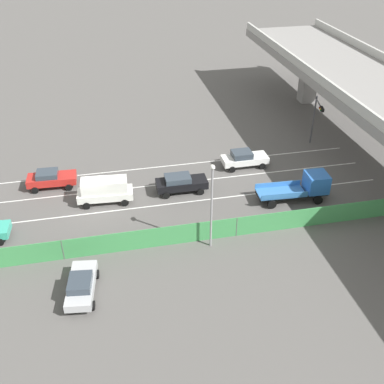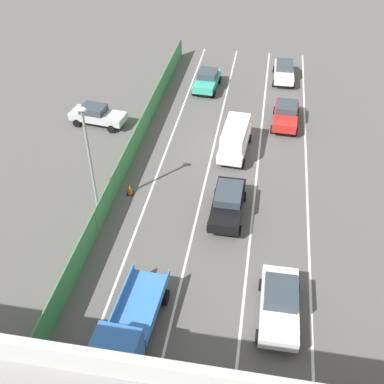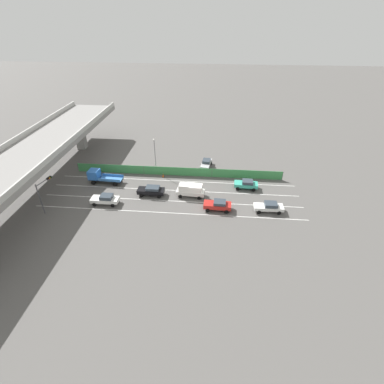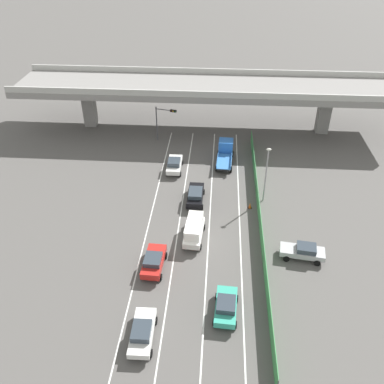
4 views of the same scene
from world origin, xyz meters
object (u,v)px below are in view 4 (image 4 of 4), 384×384
Objects in this scene: car_sedan_black at (196,195)px; parked_wagon_silver at (303,251)px; car_van_white at (194,229)px; car_sedan_white at (174,164)px; car_taxi_teal at (226,306)px; traffic_light at (163,118)px; street_lamp at (266,170)px; flatbed_truck_blue at (225,151)px; traffic_cone at (250,206)px; car_sedan_red at (154,261)px; car_hatchback_white at (142,332)px.

car_sedan_black is 14.66m from parked_wagon_silver.
car_van_white reaches higher than parked_wagon_silver.
car_taxi_teal is at bearing -73.56° from car_sedan_white.
street_lamp is at bearing -46.76° from traffic_light.
car_sedan_white is at bearing 151.18° from street_lamp.
traffic_light is at bearing 106.20° from car_sedan_white.
flatbed_truck_blue is 1.37× the size of parked_wagon_silver.
car_taxi_teal is 10.90m from parked_wagon_silver.
flatbed_truck_blue is 11.91m from traffic_cone.
parked_wagon_silver is at bearing -55.08° from traffic_light.
car_sedan_red is 15.08m from parked_wagon_silver.
car_hatchback_white is 7.51m from car_taxi_teal.
street_lamp is at bearing -28.82° from car_sedan_white.
car_sedan_black is at bearing 81.16° from car_hatchback_white.
car_sedan_white reaches higher than traffic_cone.
parked_wagon_silver is at bearing 36.52° from car_hatchback_white.
car_sedan_white is 13.61m from street_lamp.
flatbed_truck_blue is at bearing 104.67° from traffic_cone.
car_taxi_teal is at bearing -70.74° from car_van_white.
car_sedan_white is at bearing 106.44° from car_taxi_teal.
car_sedan_white is 0.73× the size of flatbed_truck_blue.
parked_wagon_silver is 30.36m from traffic_light.
car_sedan_black is 6.39× the size of traffic_cone.
traffic_light is at bearing 105.09° from car_van_white.
street_lamp is (11.58, 12.43, 3.44)m from car_sedan_red.
car_sedan_white is 7.69m from flatbed_truck_blue.
street_lamp reaches higher than car_sedan_red.
car_sedan_red is 6.16× the size of traffic_cone.
car_hatchback_white is 6.40× the size of traffic_cone.
car_sedan_red is 0.98× the size of parked_wagon_silver.
street_lamp reaches higher than car_sedan_white.
car_hatchback_white is 0.87× the size of traffic_light.
car_sedan_red is at bearing -84.89° from traffic_light.
parked_wagon_silver is (14.81, -16.21, -0.05)m from car_sedan_white.
car_sedan_black is at bearing 141.62° from parked_wagon_silver.
car_hatchback_white is 35.80m from traffic_light.
car_sedan_black is 0.65× the size of street_lamp.
car_sedan_black is 6.88m from car_van_white.
traffic_cone is at bearing 121.13° from parked_wagon_silver.
traffic_cone is (-4.95, 8.19, -0.53)m from parked_wagon_silver.
street_lamp is at bearing 61.32° from car_hatchback_white.
street_lamp reaches higher than traffic_cone.
traffic_light is (-17.30, 24.77, 2.94)m from parked_wagon_silver.
traffic_light is (-6.08, 22.54, 2.54)m from car_van_white.
car_hatchback_white is 27.01m from car_sedan_white.
car_van_white is 6.03m from car_sedan_red.
flatbed_truck_blue is (6.63, 30.48, 0.41)m from car_hatchback_white.
car_sedan_black reaches higher than traffic_cone.
street_lamp is (7.94, 7.64, 3.08)m from car_van_white.
car_taxi_teal is (7.09, -5.08, -0.01)m from car_sedan_red.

